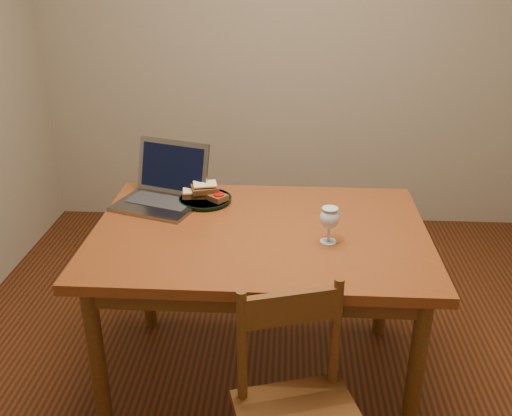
# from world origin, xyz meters

# --- Properties ---
(floor) EXTENTS (3.20, 3.20, 0.02)m
(floor) POSITION_xyz_m (0.00, 0.00, -0.01)
(floor) COLOR black
(floor) RESTS_ON ground
(back_wall) EXTENTS (3.20, 0.02, 2.60)m
(back_wall) POSITION_xyz_m (0.00, 1.61, 1.30)
(back_wall) COLOR gray
(back_wall) RESTS_ON floor
(front_wall) EXTENTS (3.20, 0.02, 2.60)m
(front_wall) POSITION_xyz_m (0.00, -1.61, 1.30)
(front_wall) COLOR gray
(front_wall) RESTS_ON floor
(table) EXTENTS (1.30, 0.90, 0.74)m
(table) POSITION_xyz_m (-0.09, -0.09, 0.65)
(table) COLOR #4C200C
(table) RESTS_ON floor
(chair) EXTENTS (0.47, 0.46, 0.41)m
(chair) POSITION_xyz_m (0.07, -0.72, 0.44)
(chair) COLOR #43250E
(chair) RESTS_ON floor
(plate) EXTENTS (0.23, 0.23, 0.02)m
(plate) POSITION_xyz_m (-0.34, 0.16, 0.75)
(plate) COLOR black
(plate) RESTS_ON table
(sandwich_cheese) EXTENTS (0.13, 0.09, 0.04)m
(sandwich_cheese) POSITION_xyz_m (-0.37, 0.17, 0.78)
(sandwich_cheese) COLOR #381E0C
(sandwich_cheese) RESTS_ON plate
(sandwich_tomato) EXTENTS (0.13, 0.12, 0.03)m
(sandwich_tomato) POSITION_xyz_m (-0.29, 0.15, 0.78)
(sandwich_tomato) COLOR #381E0C
(sandwich_tomato) RESTS_ON plate
(sandwich_top) EXTENTS (0.13, 0.10, 0.03)m
(sandwich_top) POSITION_xyz_m (-0.34, 0.17, 0.80)
(sandwich_top) COLOR #381E0C
(sandwich_top) RESTS_ON plate
(milk_glass) EXTENTS (0.07, 0.07, 0.14)m
(milk_glass) POSITION_xyz_m (0.17, -0.18, 0.81)
(milk_glass) COLOR white
(milk_glass) RESTS_ON table
(laptop) EXTENTS (0.42, 0.40, 0.24)m
(laptop) POSITION_xyz_m (-0.51, 0.17, 0.80)
(laptop) COLOR slate
(laptop) RESTS_ON table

